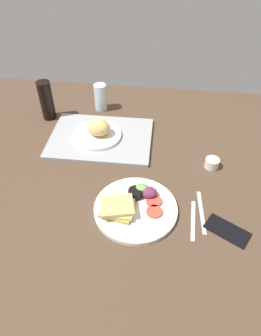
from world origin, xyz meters
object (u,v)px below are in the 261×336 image
(knife, at_px, (201,212))
(soda_bottle, at_px, (46,100))
(bread_plate_near, at_px, (98,131))
(fork, at_px, (193,220))
(espresso_cup, at_px, (212,163))
(serving_tray, at_px, (101,138))
(cell_phone, at_px, (227,230))
(plate_with_salad, at_px, (134,206))
(drinking_glass, at_px, (101,97))

(knife, bearing_deg, soda_bottle, 50.80)
(bread_plate_near, height_order, fork, bread_plate_near)
(espresso_cup, bearing_deg, soda_bottle, 160.93)
(soda_bottle, xyz_separation_m, knife, (0.72, -0.51, -0.09))
(serving_tray, xyz_separation_m, fork, (0.40, -0.40, -0.01))
(fork, bearing_deg, cell_phone, -102.21)
(plate_with_salad, relative_size, knife, 1.55)
(fork, bearing_deg, soda_bottle, 53.80)
(drinking_glass, height_order, knife, drinking_glass)
(serving_tray, distance_m, espresso_cup, 0.50)
(plate_with_salad, relative_size, soda_bottle, 1.55)
(espresso_cup, distance_m, cell_phone, 0.31)
(serving_tray, distance_m, soda_bottle, 0.33)
(serving_tray, height_order, cell_phone, serving_tray)
(bread_plate_near, distance_m, plate_with_salad, 0.43)
(cell_phone, bearing_deg, drinking_glass, 159.21)
(drinking_glass, height_order, espresso_cup, drinking_glass)
(plate_with_salad, relative_size, cell_phone, 2.04)
(fork, distance_m, cell_phone, 0.11)
(drinking_glass, relative_size, espresso_cup, 2.38)
(knife, distance_m, cell_phone, 0.11)
(bread_plate_near, distance_m, soda_bottle, 0.31)
(espresso_cup, xyz_separation_m, knife, (-0.05, -0.24, -0.02))
(plate_with_salad, xyz_separation_m, cell_phone, (0.32, -0.05, -0.01))
(knife, bearing_deg, espresso_cup, -15.55)
(fork, bearing_deg, drinking_glass, 36.77)
(espresso_cup, xyz_separation_m, cell_phone, (0.03, -0.31, -0.02))
(serving_tray, xyz_separation_m, cell_phone, (0.51, -0.43, -0.00))
(knife, relative_size, cell_phone, 1.32)
(cell_phone, bearing_deg, knife, 169.52)
(plate_with_salad, height_order, knife, plate_with_salad)
(plate_with_salad, distance_m, knife, 0.24)
(espresso_cup, xyz_separation_m, fork, (-0.08, -0.28, -0.02))
(fork, height_order, cell_phone, cell_phone)
(bread_plate_near, distance_m, cell_phone, 0.68)
(plate_with_salad, bearing_deg, espresso_cup, 41.95)
(bread_plate_near, relative_size, espresso_cup, 3.80)
(serving_tray, distance_m, fork, 0.57)
(soda_bottle, height_order, knife, soda_bottle)
(drinking_glass, distance_m, cell_phone, 0.89)
(fork, bearing_deg, bread_plate_near, 47.94)
(drinking_glass, height_order, soda_bottle, soda_bottle)
(serving_tray, distance_m, drinking_glass, 0.26)
(knife, bearing_deg, cell_phone, -134.31)
(serving_tray, bearing_deg, bread_plate_near, 179.77)
(soda_bottle, height_order, espresso_cup, soda_bottle)
(soda_bottle, xyz_separation_m, espresso_cup, (0.76, -0.26, -0.07))
(serving_tray, distance_m, cell_phone, 0.67)
(bread_plate_near, relative_size, fork, 1.25)
(plate_with_salad, bearing_deg, drinking_glass, 111.03)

